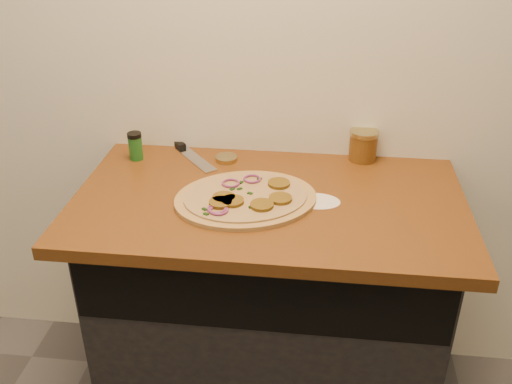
# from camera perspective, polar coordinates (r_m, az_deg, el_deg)

# --- Properties ---
(cabinet) EXTENTS (1.10, 0.60, 0.86)m
(cabinet) POSITION_cam_1_polar(r_m,az_deg,el_deg) (2.05, 1.24, -11.55)
(cabinet) COLOR black
(cabinet) RESTS_ON ground
(countertop) EXTENTS (1.20, 0.70, 0.04)m
(countertop) POSITION_cam_1_polar(r_m,az_deg,el_deg) (1.76, 1.30, -1.02)
(countertop) COLOR brown
(countertop) RESTS_ON cabinet
(pizza) EXTENTS (0.54, 0.54, 0.03)m
(pizza) POSITION_cam_1_polar(r_m,az_deg,el_deg) (1.72, -1.04, -0.61)
(pizza) COLOR tan
(pizza) RESTS_ON countertop
(chefs_knife) EXTENTS (0.24, 0.29, 0.02)m
(chefs_knife) POSITION_cam_1_polar(r_m,az_deg,el_deg) (2.06, -7.18, 4.25)
(chefs_knife) COLOR #B7BAC1
(chefs_knife) RESTS_ON countertop
(mason_jar_lid) EXTENTS (0.09, 0.09, 0.02)m
(mason_jar_lid) POSITION_cam_1_polar(r_m,az_deg,el_deg) (1.98, -2.97, 3.36)
(mason_jar_lid) COLOR tan
(mason_jar_lid) RESTS_ON countertop
(salsa_jar) EXTENTS (0.10, 0.10, 0.11)m
(salsa_jar) POSITION_cam_1_polar(r_m,az_deg,el_deg) (2.00, 10.67, 4.64)
(salsa_jar) COLOR #A01910
(salsa_jar) RESTS_ON countertop
(spice_shaker) EXTENTS (0.05, 0.05, 0.10)m
(spice_shaker) POSITION_cam_1_polar(r_m,az_deg,el_deg) (2.01, -11.97, 4.52)
(spice_shaker) COLOR #1D5C1E
(spice_shaker) RESTS_ON countertop
(flour_spill) EXTENTS (0.14, 0.14, 0.00)m
(flour_spill) POSITION_cam_1_polar(r_m,az_deg,el_deg) (1.74, 6.11, -0.92)
(flour_spill) COLOR white
(flour_spill) RESTS_ON countertop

